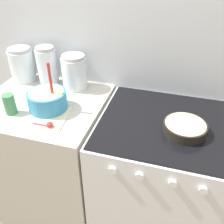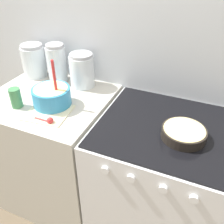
% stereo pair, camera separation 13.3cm
% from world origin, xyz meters
% --- Properties ---
extents(wall_back, '(4.50, 0.05, 2.40)m').
position_xyz_m(wall_back, '(0.00, 0.69, 1.20)').
color(wall_back, silver).
rests_on(wall_back, ground_plane).
extents(countertop_cabinet, '(0.74, 0.66, 0.90)m').
position_xyz_m(countertop_cabinet, '(-0.37, 0.33, 0.45)').
color(countertop_cabinet, beige).
rests_on(countertop_cabinet, ground_plane).
extents(stove, '(0.73, 0.68, 0.90)m').
position_xyz_m(stove, '(0.38, 0.33, 0.45)').
color(stove, silver).
rests_on(stove, ground_plane).
extents(mixing_bowl, '(0.22, 0.22, 0.29)m').
position_xyz_m(mixing_bowl, '(-0.29, 0.27, 0.96)').
color(mixing_bowl, '#338CBF').
rests_on(mixing_bowl, countertop_cabinet).
extents(baking_pan, '(0.22, 0.22, 0.05)m').
position_xyz_m(baking_pan, '(0.48, 0.27, 0.92)').
color(baking_pan, black).
rests_on(baking_pan, stove).
extents(storage_jar_left, '(0.16, 0.16, 0.23)m').
position_xyz_m(storage_jar_left, '(-0.63, 0.56, 0.99)').
color(storage_jar_left, silver).
rests_on(storage_jar_left, countertop_cabinet).
extents(storage_jar_middle, '(0.13, 0.13, 0.26)m').
position_xyz_m(storage_jar_middle, '(-0.44, 0.56, 1.01)').
color(storage_jar_middle, silver).
rests_on(storage_jar_middle, countertop_cabinet).
extents(storage_jar_right, '(0.16, 0.16, 0.22)m').
position_xyz_m(storage_jar_right, '(-0.24, 0.56, 0.99)').
color(storage_jar_right, silver).
rests_on(storage_jar_right, countertop_cabinet).
extents(tin_can, '(0.06, 0.06, 0.12)m').
position_xyz_m(tin_can, '(-0.47, 0.17, 0.95)').
color(tin_can, '#3F7F4C').
rests_on(tin_can, countertop_cabinet).
extents(recipe_page, '(0.26, 0.25, 0.01)m').
position_xyz_m(recipe_page, '(-0.26, 0.19, 0.90)').
color(recipe_page, beige).
rests_on(recipe_page, countertop_cabinet).
extents(measuring_spoon, '(0.12, 0.04, 0.04)m').
position_xyz_m(measuring_spoon, '(-0.21, 0.11, 0.91)').
color(measuring_spoon, red).
rests_on(measuring_spoon, countertop_cabinet).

